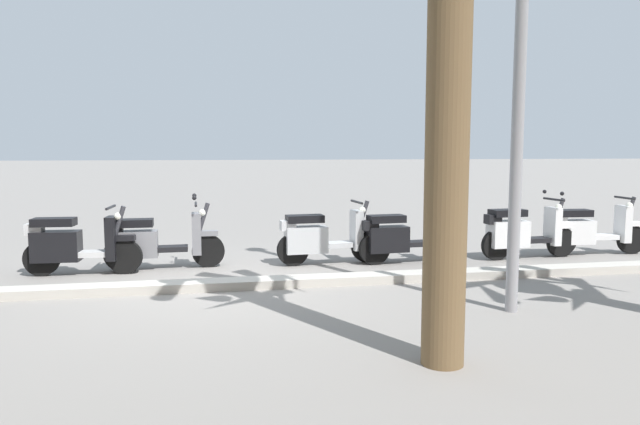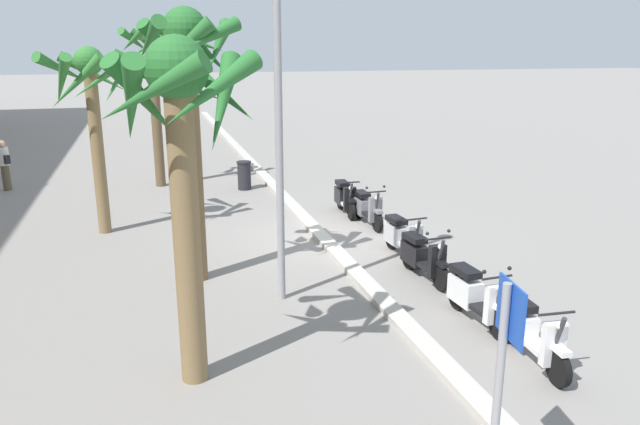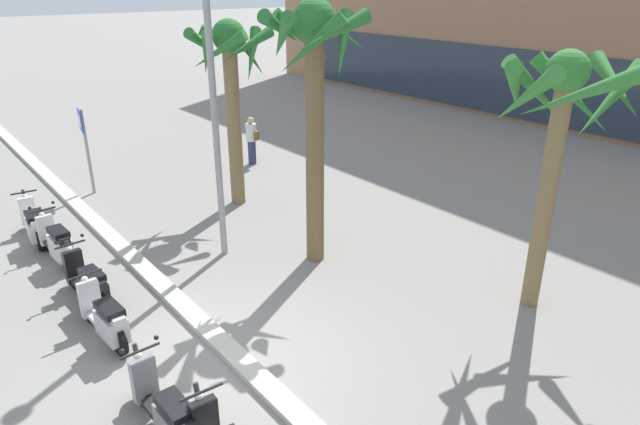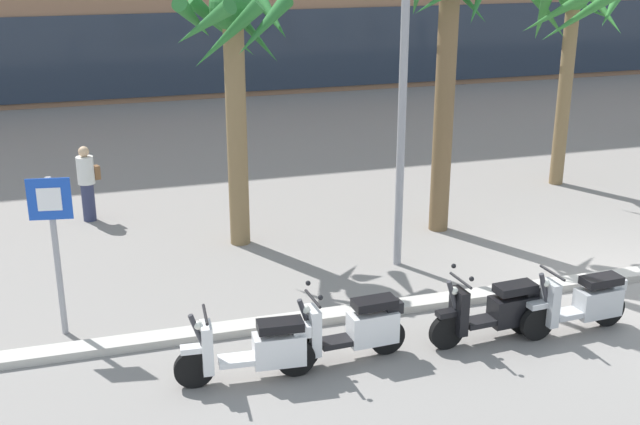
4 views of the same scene
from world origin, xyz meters
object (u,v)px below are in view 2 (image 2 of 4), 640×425
palm_tree_near_sign (181,131)px  scooter_black_tail_end (421,256)px  scooter_black_second_in_line (345,197)px  scooter_grey_last_in_row (366,207)px  scooter_silver_lead_nearest (402,237)px  litter_bin (244,175)px  scooter_white_mid_rear (474,295)px  crossing_sign (502,366)px  scooter_white_mid_front (529,331)px  palm_tree_by_mall_entrance (152,65)px  street_lamp (278,61)px  pedestrian_strolling_near_curb (5,164)px  palm_tree_mid_walkway (188,81)px  palm_tree_far_corner (92,92)px

palm_tree_near_sign → scooter_black_tail_end: bearing=-60.3°
scooter_black_second_in_line → scooter_grey_last_in_row: bearing=-169.0°
scooter_silver_lead_nearest → litter_bin: 7.93m
scooter_white_mid_rear → crossing_sign: bearing=153.1°
scooter_white_mid_front → palm_tree_by_mall_entrance: palm_tree_by_mall_entrance is taller
scooter_black_second_in_line → street_lamp: size_ratio=0.24×
scooter_grey_last_in_row → pedestrian_strolling_near_curb: 12.27m
scooter_black_second_in_line → scooter_black_tail_end: bearing=179.6°
scooter_black_second_in_line → palm_tree_mid_walkway: (-4.02, 4.47, 3.53)m
pedestrian_strolling_near_curb → scooter_white_mid_rear: bearing=-143.1°
scooter_white_mid_rear → street_lamp: street_lamp is taller
scooter_white_mid_front → scooter_black_second_in_line: same height
palm_tree_near_sign → pedestrian_strolling_near_curb: size_ratio=2.86×
palm_tree_near_sign → street_lamp: (2.46, -1.82, 0.81)m
scooter_white_mid_rear → pedestrian_strolling_near_curb: bearing=36.9°
scooter_silver_lead_nearest → palm_tree_near_sign: 7.17m
palm_tree_by_mall_entrance → litter_bin: bearing=-116.4°
scooter_black_tail_end → palm_tree_mid_walkway: 5.79m
palm_tree_near_sign → palm_tree_far_corner: (7.86, 1.63, -0.01)m
scooter_black_second_in_line → palm_tree_far_corner: (-0.08, 6.50, 3.10)m
crossing_sign → pedestrian_strolling_near_curb: crossing_sign is taller
scooter_silver_lead_nearest → palm_tree_by_mall_entrance: palm_tree_by_mall_entrance is taller
scooter_white_mid_rear → palm_tree_by_mall_entrance: (12.37, 4.91, 3.57)m
scooter_black_second_in_line → palm_tree_near_sign: size_ratio=0.36×
palm_tree_near_sign → litter_bin: size_ratio=5.02×
pedestrian_strolling_near_curb → scooter_silver_lead_nearest: bearing=-133.9°
palm_tree_mid_walkway → street_lamp: bearing=-135.6°
scooter_white_mid_front → scooter_grey_last_in_row: bearing=-1.1°
scooter_black_tail_end → scooter_black_second_in_line: size_ratio=1.05×
crossing_sign → palm_tree_mid_walkway: size_ratio=0.45×
scooter_white_mid_rear → palm_tree_near_sign: (-0.62, 4.82, 3.10)m
scooter_white_mid_rear → scooter_black_tail_end: same height
scooter_silver_lead_nearest → scooter_grey_last_in_row: 2.66m
scooter_silver_lead_nearest → palm_tree_far_corner: 8.21m
scooter_silver_lead_nearest → palm_tree_mid_walkway: palm_tree_mid_walkway is taller
crossing_sign → palm_tree_far_corner: size_ratio=0.52×
scooter_white_mid_front → scooter_black_second_in_line: (8.71, 0.08, 0.02)m
scooter_white_mid_front → scooter_black_second_in_line: 8.71m
scooter_black_second_in_line → palm_tree_mid_walkway: size_ratio=0.32×
scooter_white_mid_front → street_lamp: (3.24, 3.13, 3.93)m
scooter_white_mid_rear → scooter_silver_lead_nearest: bearing=-2.7°
palm_tree_near_sign → palm_tree_far_corner: 8.02m
palm_tree_far_corner → palm_tree_mid_walkway: size_ratio=0.87×
scooter_silver_lead_nearest → scooter_black_second_in_line: (3.83, 0.11, 0.01)m
scooter_black_tail_end → scooter_silver_lead_nearest: 1.35m
scooter_black_second_in_line → palm_tree_by_mall_entrance: 7.94m
scooter_black_second_in_line → palm_tree_far_corner: bearing=90.7°
crossing_sign → litter_bin: crossing_sign is taller
scooter_silver_lead_nearest → pedestrian_strolling_near_curb: 13.86m
scooter_white_mid_rear → palm_tree_by_mall_entrance: 13.78m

